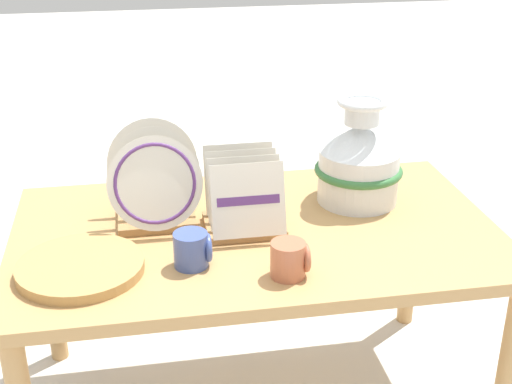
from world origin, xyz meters
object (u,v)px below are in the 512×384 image
(dish_rack_round_plates, at_px, (155,189))
(mug_terracotta_glaze, at_px, (290,259))
(ceramic_vase, at_px, (359,160))
(wicker_charger_stack, at_px, (80,267))
(mug_cobalt_glaze, at_px, (193,249))
(dish_rack_square_plates, at_px, (244,205))

(dish_rack_round_plates, bearing_deg, mug_terracotta_glaze, -48.26)
(ceramic_vase, height_order, wicker_charger_stack, ceramic_vase)
(wicker_charger_stack, bearing_deg, mug_cobalt_glaze, -3.08)
(wicker_charger_stack, relative_size, mug_terracotta_glaze, 3.33)
(dish_rack_round_plates, bearing_deg, wicker_charger_stack, -130.07)
(dish_rack_round_plates, bearing_deg, ceramic_vase, 4.86)
(dish_rack_square_plates, bearing_deg, ceramic_vase, 19.05)
(dish_rack_round_plates, bearing_deg, mug_cobalt_glaze, -72.74)
(mug_cobalt_glaze, bearing_deg, ceramic_vase, 30.10)
(dish_rack_square_plates, bearing_deg, dish_rack_round_plates, 162.42)
(mug_terracotta_glaze, bearing_deg, wicker_charger_stack, 168.16)
(ceramic_vase, relative_size, dish_rack_square_plates, 1.47)
(mug_cobalt_glaze, bearing_deg, mug_terracotta_glaze, -21.78)
(ceramic_vase, height_order, dish_rack_round_plates, ceramic_vase)
(wicker_charger_stack, bearing_deg, dish_rack_round_plates, 49.93)
(mug_cobalt_glaze, bearing_deg, dish_rack_square_plates, 48.27)
(wicker_charger_stack, height_order, mug_cobalt_glaze, mug_cobalt_glaze)
(dish_rack_square_plates, height_order, mug_terracotta_glaze, dish_rack_square_plates)
(ceramic_vase, height_order, mug_cobalt_glaze, ceramic_vase)
(dish_rack_square_plates, distance_m, wicker_charger_stack, 0.46)
(ceramic_vase, xyz_separation_m, dish_rack_round_plates, (-0.59, -0.05, -0.02))
(wicker_charger_stack, bearing_deg, mug_terracotta_glaze, -11.84)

